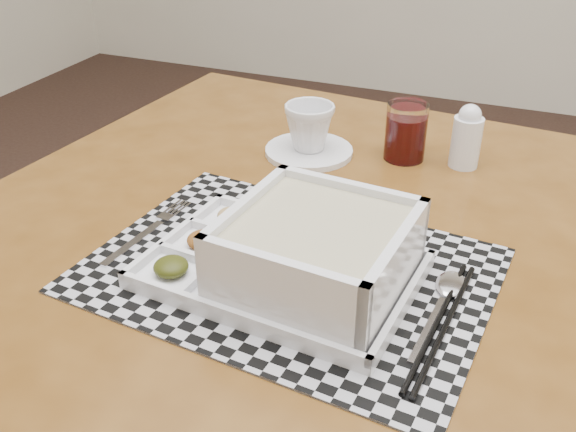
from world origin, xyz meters
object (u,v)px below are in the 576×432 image
object	(u,v)px
serving_tray	(307,258)
cup	(309,127)
juice_glass	(406,134)
creamer_bottle	(467,137)
dining_table	(317,276)

from	to	relation	value
serving_tray	cup	xyz separation A→B (m)	(-0.13, 0.36, 0.01)
juice_glass	creamer_bottle	distance (m)	0.10
juice_glass	creamer_bottle	xyz separation A→B (m)	(0.10, 0.01, 0.01)
serving_tray	juice_glass	size ratio (longest dim) A/B	3.50
cup	creamer_bottle	xyz separation A→B (m)	(0.25, 0.05, 0.00)
serving_tray	cup	bearing A→B (deg)	110.12
serving_tray	creamer_bottle	bearing A→B (deg)	73.47
serving_tray	juice_glass	xyz separation A→B (m)	(0.02, 0.40, 0.00)
cup	creamer_bottle	world-z (taller)	creamer_bottle
serving_tray	juice_glass	bearing A→B (deg)	86.58
dining_table	creamer_bottle	size ratio (longest dim) A/B	10.46
cup	creamer_bottle	size ratio (longest dim) A/B	0.79
dining_table	cup	world-z (taller)	cup
serving_tray	cup	size ratio (longest dim) A/B	4.01
dining_table	cup	size ratio (longest dim) A/B	13.18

